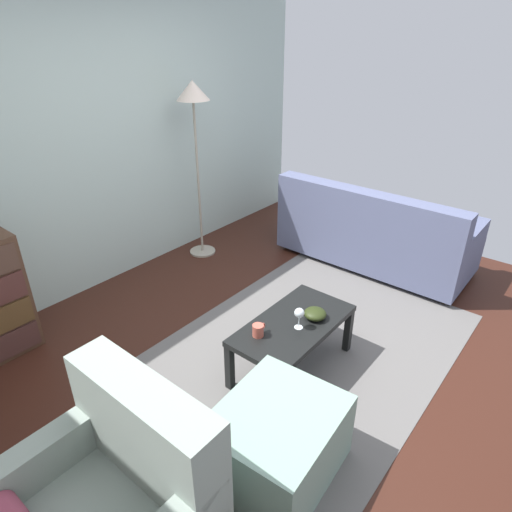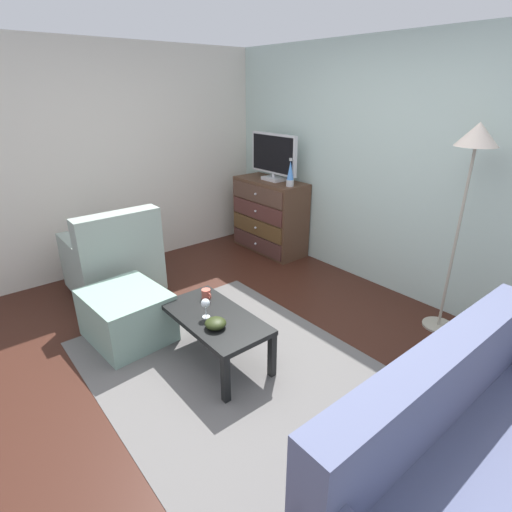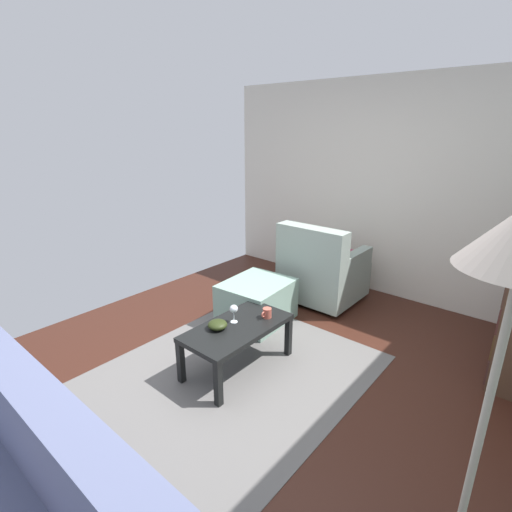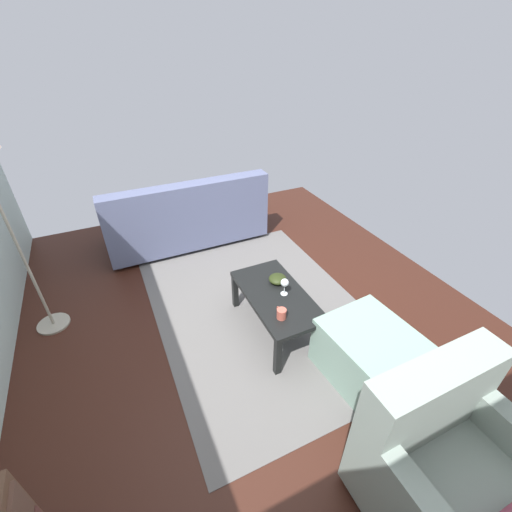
# 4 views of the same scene
# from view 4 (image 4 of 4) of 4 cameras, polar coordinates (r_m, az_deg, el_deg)

# --- Properties ---
(ground_plane) EXTENTS (5.39, 4.44, 0.05)m
(ground_plane) POSITION_cam_4_polar(r_m,az_deg,el_deg) (3.19, -1.18, -12.66)
(ground_plane) COLOR #391C13
(area_rug) EXTENTS (2.60, 1.90, 0.01)m
(area_rug) POSITION_cam_4_polar(r_m,az_deg,el_deg) (3.36, 0.57, -9.03)
(area_rug) COLOR #615E5C
(area_rug) RESTS_ON ground_plane
(coffee_table) EXTENTS (0.93, 0.49, 0.40)m
(coffee_table) POSITION_cam_4_polar(r_m,az_deg,el_deg) (2.95, 3.44, -7.21)
(coffee_table) COLOR black
(coffee_table) RESTS_ON ground_plane
(wine_glass) EXTENTS (0.07, 0.07, 0.16)m
(wine_glass) POSITION_cam_4_polar(r_m,az_deg,el_deg) (2.85, 4.85, -4.58)
(wine_glass) COLOR silver
(wine_glass) RESTS_ON coffee_table
(mug) EXTENTS (0.11, 0.08, 0.08)m
(mug) POSITION_cam_4_polar(r_m,az_deg,el_deg) (2.68, 4.29, -9.64)
(mug) COLOR #B95645
(mug) RESTS_ON coffee_table
(bowl_decorative) EXTENTS (0.16, 0.16, 0.07)m
(bowl_decorative) POSITION_cam_4_polar(r_m,az_deg,el_deg) (3.03, 3.66, -3.87)
(bowl_decorative) COLOR #262F13
(bowl_decorative) RESTS_ON coffee_table
(couch_large) EXTENTS (0.85, 1.92, 0.87)m
(couch_large) POSITION_cam_4_polar(r_m,az_deg,el_deg) (4.34, -11.75, 6.36)
(couch_large) COLOR #332319
(couch_large) RESTS_ON ground_plane
(armchair) EXTENTS (0.80, 0.82, 0.94)m
(armchair) POSITION_cam_4_polar(r_m,az_deg,el_deg) (2.32, 29.91, -29.08)
(armchair) COLOR #332319
(armchair) RESTS_ON ground_plane
(ottoman) EXTENTS (0.74, 0.65, 0.44)m
(ottoman) POSITION_cam_4_polar(r_m,az_deg,el_deg) (2.83, 18.54, -15.48)
(ottoman) COLOR gray
(ottoman) RESTS_ON ground_plane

